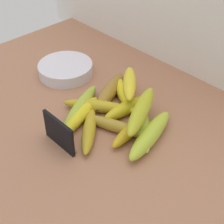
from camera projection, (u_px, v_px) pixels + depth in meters
counter_top at (88, 121)px, 94.92cm from camera, size 110.00×76.00×3.00cm
chalkboard_sign at (59, 134)px, 82.87cm from camera, size 11.00×1.80×8.40cm
fruit_bowl at (66, 69)px, 109.55cm from camera, size 17.58×17.58×3.78cm
banana_0 at (97, 106)px, 94.85cm from camera, size 17.44×14.23×3.55cm
banana_1 at (126, 108)px, 93.78cm from camera, size 4.84×15.25×3.78cm
banana_2 at (117, 126)px, 88.37cm from camera, size 19.76×10.46×3.21cm
banana_3 at (143, 124)px, 88.56cm from camera, size 17.64×16.51×3.74cm
banana_4 at (131, 130)px, 87.17cm from camera, size 5.75×15.93×3.27cm
banana_5 at (110, 91)px, 100.02cm from camera, size 11.77×19.45×4.01cm
banana_6 at (124, 94)px, 99.19cm from camera, size 17.77×12.30×3.73cm
banana_7 at (89, 130)px, 87.06cm from camera, size 14.17×14.84×3.31cm
banana_8 at (81, 116)px, 91.39cm from camera, size 9.24×18.03×3.51cm
banana_9 at (150, 135)px, 85.03cm from camera, size 9.34×20.93×4.39cm
banana_10 at (80, 107)px, 94.36cm from camera, size 12.50×20.30×3.64cm
banana_11 at (130, 83)px, 96.74cm from camera, size 13.95×14.48×3.74cm
banana_12 at (141, 110)px, 86.93cm from camera, size 12.71×20.23×4.04cm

